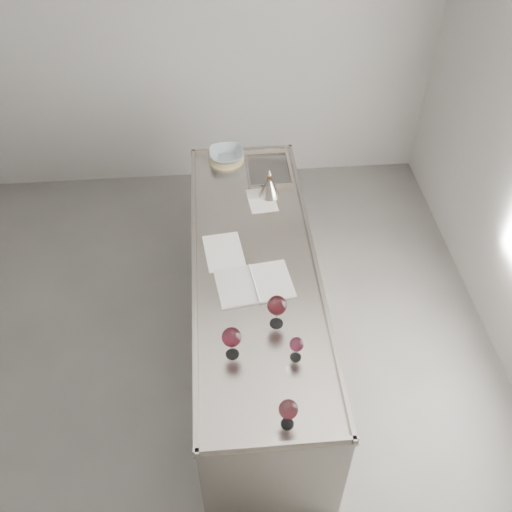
{
  "coord_description": "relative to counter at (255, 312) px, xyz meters",
  "views": [
    {
      "loc": [
        0.3,
        -2.12,
        3.43
      ],
      "look_at": [
        0.5,
        0.28,
        1.02
      ],
      "focal_mm": 40.0,
      "sensor_mm": 36.0,
      "label": 1
    }
  ],
  "objects": [
    {
      "name": "room_shell",
      "position": [
        -0.5,
        -0.3,
        0.93
      ],
      "size": [
        4.54,
        5.04,
        2.84
      ],
      "color": "#565350",
      "rests_on": "ground"
    },
    {
      "name": "counter",
      "position": [
        0.0,
        0.0,
        0.0
      ],
      "size": [
        0.77,
        2.42,
        0.97
      ],
      "color": "gray",
      "rests_on": "ground"
    },
    {
      "name": "wine_glass_left",
      "position": [
        -0.17,
        -0.66,
        0.61
      ],
      "size": [
        0.1,
        0.1,
        0.2
      ],
      "rotation": [
        0.0,
        0.0,
        -0.22
      ],
      "color": "white",
      "rests_on": "counter"
    },
    {
      "name": "wine_glass_middle",
      "position": [
        0.08,
        -0.47,
        0.62
      ],
      "size": [
        0.11,
        0.11,
        0.21
      ],
      "rotation": [
        0.0,
        0.0,
        0.25
      ],
      "color": "white",
      "rests_on": "counter"
    },
    {
      "name": "wine_glass_right",
      "position": [
        0.06,
        -1.08,
        0.6
      ],
      "size": [
        0.09,
        0.09,
        0.18
      ],
      "rotation": [
        0.0,
        0.0,
        -0.04
      ],
      "color": "white",
      "rests_on": "counter"
    },
    {
      "name": "wine_glass_small",
      "position": [
        0.15,
        -0.71,
        0.58
      ],
      "size": [
        0.07,
        0.07,
        0.15
      ],
      "rotation": [
        0.0,
        0.0,
        0.07
      ],
      "color": "white",
      "rests_on": "counter"
    },
    {
      "name": "notebook",
      "position": [
        -0.02,
        -0.17,
        0.47
      ],
      "size": [
        0.47,
        0.36,
        0.02
      ],
      "rotation": [
        0.0,
        0.0,
        0.13
      ],
      "color": "silver",
      "rests_on": "counter"
    },
    {
      "name": "loose_paper_top",
      "position": [
        0.1,
        0.6,
        0.47
      ],
      "size": [
        0.21,
        0.28,
        0.0
      ],
      "primitive_type": "cube",
      "rotation": [
        0.0,
        0.0,
        0.1
      ],
      "color": "white",
      "rests_on": "counter"
    },
    {
      "name": "loose_paper_under",
      "position": [
        -0.19,
        0.11,
        0.47
      ],
      "size": [
        0.27,
        0.35,
        0.0
      ],
      "primitive_type": "cube",
      "rotation": [
        0.0,
        0.0,
        0.11
      ],
      "color": "white",
      "rests_on": "counter"
    },
    {
      "name": "trivet",
      "position": [
        -0.12,
        1.08,
        0.48
      ],
      "size": [
        0.31,
        0.31,
        0.02
      ],
      "primitive_type": "cylinder",
      "rotation": [
        0.0,
        0.0,
        0.21
      ],
      "color": "tan",
      "rests_on": "counter"
    },
    {
      "name": "ceramic_bowl",
      "position": [
        -0.12,
        1.08,
        0.52
      ],
      "size": [
        0.27,
        0.27,
        0.06
      ],
      "primitive_type": "imported",
      "rotation": [
        0.0,
        0.0,
        0.06
      ],
      "color": "#89999F",
      "rests_on": "trivet"
    },
    {
      "name": "wine_funnel",
      "position": [
        0.15,
        0.65,
        0.53
      ],
      "size": [
        0.15,
        0.15,
        0.21
      ],
      "rotation": [
        0.0,
        0.0,
        -0.3
      ],
      "color": "gray",
      "rests_on": "counter"
    }
  ]
}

